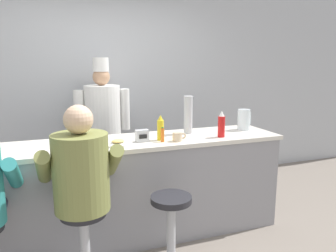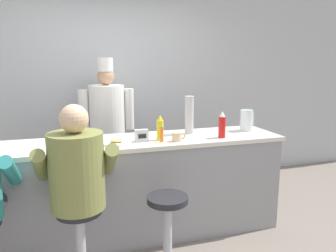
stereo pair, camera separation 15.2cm
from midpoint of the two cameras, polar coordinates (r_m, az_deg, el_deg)
ground_plane at (r=3.20m, az=-6.35°, el=-21.03°), size 20.00×20.00×0.00m
wall_back at (r=4.47m, az=-12.12°, el=6.37°), size 10.00×0.06×2.70m
diner_counter at (r=3.26m, az=-7.91°, el=-10.81°), size 3.01×0.65×0.97m
ketchup_bottle_red at (r=3.23m, az=7.96°, el=0.21°), size 0.07×0.07×0.26m
mustard_bottle_yellow at (r=3.08m, az=-2.73°, el=-0.42°), size 0.06×0.06×0.24m
hot_sauce_bottle_orange at (r=3.02m, az=-2.40°, el=-1.54°), size 0.03×0.03×0.14m
water_pitcher_clear at (r=3.63m, az=11.90°, el=1.09°), size 0.15×0.13×0.22m
breakfast_plate at (r=2.97m, az=-10.18°, el=-2.96°), size 0.26×0.26×0.05m
cereal_bowl at (r=2.82m, az=-18.94°, el=-3.93°), size 0.16×0.16×0.05m
coffee_mug_tan at (r=3.05m, az=0.28°, el=-1.89°), size 0.13×0.09×0.08m
cup_stack_steel at (r=3.36m, az=2.24°, el=1.97°), size 0.10×0.10×0.39m
napkin_dispenser_chrome at (r=3.04m, az=-5.97°, el=-1.70°), size 0.12×0.07×0.11m
diner_seated_olive at (r=2.54m, az=-16.60°, el=-8.50°), size 0.61×0.60×1.40m
empty_stool_round at (r=2.80m, az=-1.07°, el=-16.01°), size 0.34×0.34×0.62m
cook_in_whites_near at (r=4.17m, az=-12.29°, el=0.67°), size 0.68×0.44×1.75m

